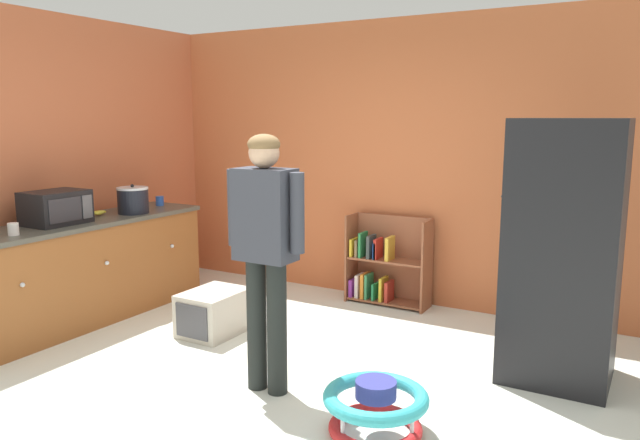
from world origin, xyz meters
name	(u,v)px	position (x,y,z in m)	size (l,w,h in m)	color
ground_plane	(267,389)	(0.00, 0.00, 0.00)	(12.00, 12.00, 0.00)	silver
back_wall	(404,163)	(0.00, 2.33, 1.35)	(5.20, 0.06, 2.70)	#C6663B
left_side_wall	(86,163)	(-2.63, 0.80, 1.35)	(0.06, 2.99, 2.70)	#C6643F
kitchen_counter	(83,271)	(-2.20, 0.34, 0.45)	(0.65, 2.40, 0.90)	brown
refrigerator	(563,252)	(1.63, 1.16, 0.89)	(0.73, 0.68, 1.78)	black
bookshelf	(384,266)	(-0.10, 2.14, 0.37)	(0.80, 0.28, 0.85)	brown
standing_person	(265,240)	(0.01, -0.01, 1.01)	(0.57, 0.22, 1.68)	black
baby_walker	(376,408)	(0.87, -0.17, 0.16)	(0.60, 0.60, 0.32)	red
pet_carrier	(214,312)	(-0.99, 0.65, 0.18)	(0.42, 0.55, 0.36)	beige
microwave	(56,208)	(-2.21, 0.13, 1.04)	(0.37, 0.48, 0.28)	black
crock_pot	(133,200)	(-2.09, 0.86, 1.02)	(0.29, 0.29, 0.27)	black
banana_bunch	(99,213)	(-2.26, 0.61, 0.93)	(0.12, 0.16, 0.04)	yellow
blue_cup	(160,201)	(-2.24, 1.35, 0.95)	(0.08, 0.08, 0.10)	blue
green_cup	(73,212)	(-2.36, 0.41, 0.95)	(0.08, 0.08, 0.10)	green
white_cup	(13,229)	(-2.07, -0.35, 0.95)	(0.08, 0.08, 0.10)	white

